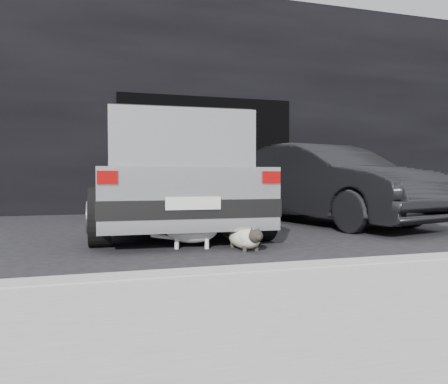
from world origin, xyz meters
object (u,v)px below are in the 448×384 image
object	(u,v)px
silver_hatchback	(168,170)
cat_siamese	(246,238)
cat_white	(195,231)
second_car	(326,184)

from	to	relation	value
silver_hatchback	cat_siamese	distance (m)	2.30
cat_siamese	cat_white	xyz separation A→B (m)	(-0.49, 0.30, 0.06)
cat_siamese	silver_hatchback	bearing A→B (deg)	-82.94
cat_siamese	cat_white	distance (m)	0.58
second_car	cat_white	xyz separation A→B (m)	(-2.70, -1.89, -0.49)
silver_hatchback	second_car	xyz separation A→B (m)	(2.71, 0.08, -0.21)
second_car	silver_hatchback	bearing A→B (deg)	167.51
silver_hatchback	cat_white	bearing A→B (deg)	-87.64
second_car	cat_siamese	world-z (taller)	second_car
second_car	cat_white	size ratio (longest dim) A/B	4.94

